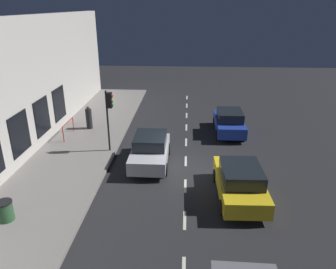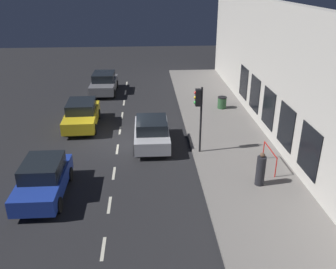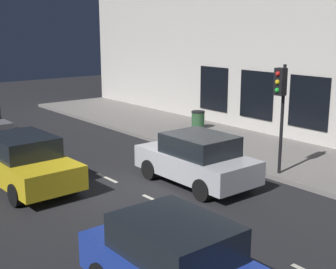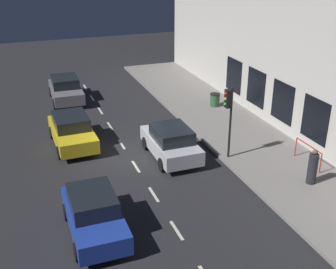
{
  "view_description": "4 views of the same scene",
  "coord_description": "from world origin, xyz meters",
  "px_view_note": "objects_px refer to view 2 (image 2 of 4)",
  "views": [
    {
      "loc": [
        0.03,
        14.76,
        7.89
      ],
      "look_at": [
        0.96,
        -0.85,
        1.59
      ],
      "focal_mm": 34.51,
      "sensor_mm": 36.0,
      "label": 1
    },
    {
      "loc": [
        1.59,
        -18.71,
        8.62
      ],
      "look_at": [
        2.63,
        -2.85,
        1.61
      ],
      "focal_mm": 38.62,
      "sensor_mm": 36.0,
      "label": 2
    },
    {
      "loc": [
        -7.45,
        -10.77,
        4.77
      ],
      "look_at": [
        0.78,
        -0.58,
        1.72
      ],
      "focal_mm": 49.8,
      "sensor_mm": 36.0,
      "label": 3
    },
    {
      "loc": [
        -4.74,
        -18.07,
        9.47
      ],
      "look_at": [
        1.53,
        -1.17,
        1.48
      ],
      "focal_mm": 45.87,
      "sensor_mm": 36.0,
      "label": 4
    }
  ],
  "objects_px": {
    "parked_car_3": "(152,132)",
    "trash_bin": "(222,102)",
    "parked_car_0": "(43,179)",
    "parked_car_1": "(104,83)",
    "parked_car_2": "(82,114)",
    "traffic_light": "(199,105)",
    "pedestrian_0": "(261,170)"
  },
  "relations": [
    {
      "from": "parked_car_1",
      "to": "trash_bin",
      "type": "bearing_deg",
      "value": 152.19
    },
    {
      "from": "parked_car_3",
      "to": "parked_car_2",
      "type": "bearing_deg",
      "value": 144.07
    },
    {
      "from": "parked_car_0",
      "to": "pedestrian_0",
      "type": "distance_m",
      "value": 9.3
    },
    {
      "from": "parked_car_0",
      "to": "parked_car_2",
      "type": "height_order",
      "value": "same"
    },
    {
      "from": "parked_car_2",
      "to": "parked_car_1",
      "type": "bearing_deg",
      "value": -97.09
    },
    {
      "from": "parked_car_1",
      "to": "trash_bin",
      "type": "height_order",
      "value": "parked_car_1"
    },
    {
      "from": "parked_car_2",
      "to": "trash_bin",
      "type": "bearing_deg",
      "value": -167.35
    },
    {
      "from": "traffic_light",
      "to": "parked_car_1",
      "type": "distance_m",
      "value": 12.93
    },
    {
      "from": "traffic_light",
      "to": "pedestrian_0",
      "type": "distance_m",
      "value": 4.51
    },
    {
      "from": "parked_car_1",
      "to": "parked_car_3",
      "type": "distance_m",
      "value": 10.72
    },
    {
      "from": "parked_car_2",
      "to": "traffic_light",
      "type": "bearing_deg",
      "value": 145.38
    },
    {
      "from": "traffic_light",
      "to": "parked_car_1",
      "type": "bearing_deg",
      "value": 117.46
    },
    {
      "from": "parked_car_0",
      "to": "parked_car_3",
      "type": "height_order",
      "value": "same"
    },
    {
      "from": "traffic_light",
      "to": "parked_car_0",
      "type": "xyz_separation_m",
      "value": [
        -7.01,
        -3.44,
        -1.94
      ]
    },
    {
      "from": "parked_car_1",
      "to": "trash_bin",
      "type": "xyz_separation_m",
      "value": [
        8.55,
        -4.72,
        -0.23
      ]
    },
    {
      "from": "parked_car_2",
      "to": "trash_bin",
      "type": "xyz_separation_m",
      "value": [
        9.24,
        2.34,
        -0.23
      ]
    },
    {
      "from": "parked_car_1",
      "to": "parked_car_2",
      "type": "distance_m",
      "value": 7.09
    },
    {
      "from": "parked_car_1",
      "to": "pedestrian_0",
      "type": "height_order",
      "value": "pedestrian_0"
    },
    {
      "from": "parked_car_3",
      "to": "pedestrian_0",
      "type": "xyz_separation_m",
      "value": [
        4.63,
        -4.64,
        0.07
      ]
    },
    {
      "from": "parked_car_1",
      "to": "trash_bin",
      "type": "relative_size",
      "value": 5.15
    },
    {
      "from": "pedestrian_0",
      "to": "traffic_light",
      "type": "bearing_deg",
      "value": -131.52
    },
    {
      "from": "pedestrian_0",
      "to": "parked_car_3",
      "type": "bearing_deg",
      "value": -120.39
    },
    {
      "from": "parked_car_1",
      "to": "parked_car_2",
      "type": "relative_size",
      "value": 0.99
    },
    {
      "from": "parked_car_3",
      "to": "trash_bin",
      "type": "relative_size",
      "value": 4.86
    },
    {
      "from": "parked_car_2",
      "to": "trash_bin",
      "type": "relative_size",
      "value": 5.19
    },
    {
      "from": "parked_car_0",
      "to": "pedestrian_0",
      "type": "bearing_deg",
      "value": -179.86
    },
    {
      "from": "traffic_light",
      "to": "parked_car_1",
      "type": "relative_size",
      "value": 0.83
    },
    {
      "from": "parked_car_0",
      "to": "parked_car_1",
      "type": "relative_size",
      "value": 0.93
    },
    {
      "from": "parked_car_1",
      "to": "parked_car_3",
      "type": "bearing_deg",
      "value": 110.42
    },
    {
      "from": "traffic_light",
      "to": "pedestrian_0",
      "type": "relative_size",
      "value": 2.24
    },
    {
      "from": "traffic_light",
      "to": "parked_car_3",
      "type": "bearing_deg",
      "value": 152.38
    },
    {
      "from": "parked_car_3",
      "to": "trash_bin",
      "type": "distance_m",
      "value": 7.36
    }
  ]
}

